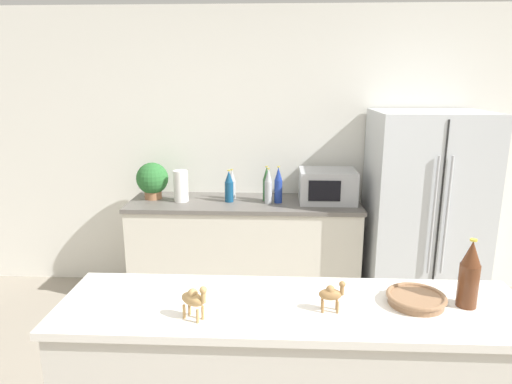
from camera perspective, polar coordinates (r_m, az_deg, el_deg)
The scene contains 15 objects.
wall_back at distance 4.20m, azimuth 3.81°, elevation 4.97°, with size 8.00×0.06×2.55m.
back_counter at distance 4.11m, azimuth -1.41°, elevation -7.17°, with size 2.00×0.63×0.90m.
refrigerator at distance 4.09m, azimuth 20.20°, elevation -2.39°, with size 0.91×0.76×1.68m.
potted_plant at distance 4.12m, azimuth -12.83°, elevation 1.52°, with size 0.28×0.28×0.32m.
paper_towel_roll at distance 3.99m, azimuth -9.38°, elevation 0.75°, with size 0.12×0.12×0.27m.
microwave at distance 3.97m, azimuth 8.92°, elevation 0.76°, with size 0.48×0.37×0.28m.
back_bottle_0 at distance 4.02m, azimuth -3.04°, elevation 0.90°, with size 0.07×0.07×0.27m.
back_bottle_1 at distance 3.93m, azimuth -3.39°, elevation 0.67°, with size 0.07×0.07×0.28m.
back_bottle_2 at distance 3.95m, azimuth 1.32°, elevation 0.97°, with size 0.06×0.06×0.31m.
back_bottle_3 at distance 3.89m, azimuth 2.81°, elevation 0.84°, with size 0.07×0.07×0.32m.
back_bottle_4 at distance 3.87m, azimuth 1.55°, elevation 0.68°, with size 0.06×0.06×0.31m.
wine_bottle at distance 2.16m, azimuth 25.12°, elevation -9.33°, with size 0.08×0.08×0.30m.
fruit_bowl at distance 2.14m, azimuth 19.37°, elevation -12.46°, with size 0.26×0.26×0.05m.
camel_figurine at distance 1.90m, azimuth -7.76°, elevation -13.07°, with size 0.12×0.10×0.16m.
camel_figurine_second at distance 1.97m, azimuth 9.41°, elevation -12.43°, with size 0.11×0.05×0.14m.
Camera 1 is at (-0.08, -1.42, 1.94)m, focal length 32.00 mm.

